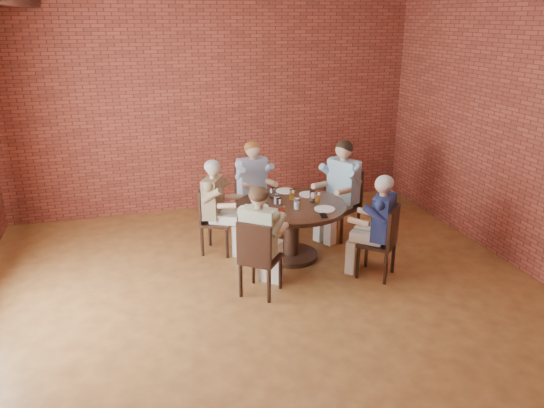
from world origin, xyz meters
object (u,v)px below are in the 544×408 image
object	(u,v)px
diner_b	(254,187)
diner_d	(260,241)
chair_a	(344,200)
dining_table	(292,220)
chair_c	(212,217)
diner_a	(340,190)
diner_c	(217,207)
chair_d	(258,256)
chair_b	(251,195)
diner_e	(378,227)
smartphone	(323,215)
chair_e	(384,239)

from	to	relation	value
diner_b	diner_d	xyz separation A→B (m)	(-0.40, -1.91, -0.02)
chair_a	diner_d	world-z (taller)	diner_d
dining_table	chair_c	bearing A→B (deg)	153.44
diner_a	diner_b	world-z (taller)	diner_a
diner_a	diner_c	size ratio (longest dim) A/B	1.10
diner_c	diner_a	bearing A→B (deg)	-61.55
diner_a	chair_d	bearing A→B (deg)	-78.36
diner_b	chair_b	bearing A→B (deg)	90.00
chair_c	diner_d	size ratio (longest dim) A/B	0.70
chair_a	chair_d	distance (m)	2.18
diner_c	diner_e	bearing A→B (deg)	-98.66
smartphone	diner_e	bearing A→B (deg)	-14.03
chair_c	diner_a	bearing A→B (deg)	-62.69
chair_c	chair_e	bearing A→B (deg)	-98.63
chair_e	chair_d	bearing A→B (deg)	-45.70
diner_a	smartphone	size ratio (longest dim) A/B	9.03
chair_b	dining_table	bearing A→B (deg)	-90.00
diner_b	diner_c	bearing A→B (deg)	-147.26
chair_a	diner_a	distance (m)	0.20
chair_b	diner_d	bearing A→B (deg)	-112.59
chair_d	diner_e	size ratio (longest dim) A/B	0.71
chair_c	chair_d	size ratio (longest dim) A/B	0.99
diner_a	chair_e	bearing A→B (deg)	-29.41
diner_a	diner_e	distance (m)	1.28
diner_d	diner_a	bearing A→B (deg)	-101.23
diner_b	diner_e	world-z (taller)	diner_b
chair_b	diner_c	size ratio (longest dim) A/B	0.73
diner_a	diner_c	distance (m)	1.79
diner_e	chair_c	bearing A→B (deg)	-82.11
diner_b	chair_e	world-z (taller)	diner_b
dining_table	chair_b	xyz separation A→B (m)	(-0.24, 1.18, -0.02)
chair_d	diner_d	xyz separation A→B (m)	(0.05, 0.06, 0.15)
diner_a	chair_e	distance (m)	1.35
chair_b	chair_e	world-z (taller)	chair_b
chair_d	dining_table	bearing A→B (deg)	-90.00
dining_table	diner_d	world-z (taller)	diner_d
dining_table	smartphone	distance (m)	0.60
diner_b	diner_d	distance (m)	1.95
diner_d	diner_e	bearing A→B (deg)	-140.85
chair_c	chair_d	distance (m)	1.38
chair_b	chair_a	bearing A→B (deg)	-39.08
diner_a	diner_d	xyz separation A→B (m)	(-1.52, -1.31, -0.05)
diner_b	diner_e	distance (m)	2.16
diner_b	chair_e	xyz separation A→B (m)	(1.12, -1.93, -0.17)
chair_b	chair_d	size ratio (longest dim) A/B	1.02
dining_table	diner_c	size ratio (longest dim) A/B	1.11
chair_a	chair_b	xyz separation A→B (m)	(-1.22, 0.63, -0.02)
diner_b	diner_e	size ratio (longest dim) A/B	1.03
dining_table	chair_a	size ratio (longest dim) A/B	1.45
chair_b	diner_d	distance (m)	2.03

